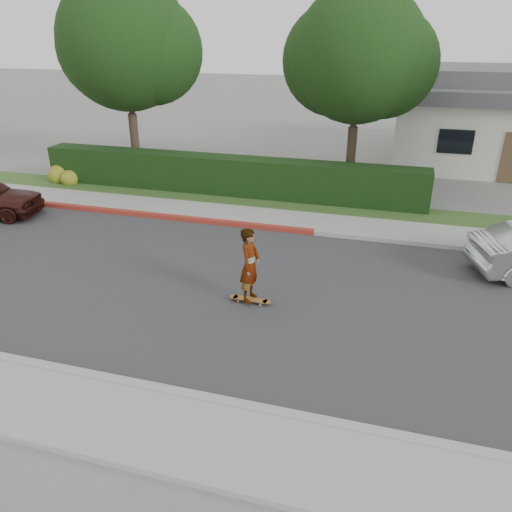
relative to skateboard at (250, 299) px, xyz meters
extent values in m
plane|color=slate|center=(-0.28, 0.56, -0.09)|extent=(120.00, 120.00, 0.00)
cube|color=#2D2D30|center=(-0.28, 0.56, -0.08)|extent=(60.00, 8.00, 0.01)
cube|color=#9E9E99|center=(-0.28, -3.54, -0.01)|extent=(60.00, 0.20, 0.15)
cube|color=gray|center=(-0.28, -4.44, -0.03)|extent=(60.00, 1.60, 0.12)
cube|color=#9E9E99|center=(-0.28, 4.66, -0.01)|extent=(60.00, 0.20, 0.15)
cube|color=maroon|center=(-5.28, 4.66, -0.01)|extent=(12.00, 0.21, 0.15)
cube|color=gray|center=(-0.28, 5.56, -0.03)|extent=(60.00, 1.60, 0.12)
cube|color=#2D4C1E|center=(-0.28, 7.16, -0.04)|extent=(60.00, 1.60, 0.10)
cube|color=black|center=(-3.28, 7.76, 0.66)|extent=(15.00, 1.00, 1.50)
sphere|color=#2D4C19|center=(-10.48, 7.36, 0.26)|extent=(0.90, 0.90, 0.90)
sphere|color=#2D4C19|center=(-9.88, 7.16, 0.21)|extent=(0.70, 0.70, 0.70)
cylinder|color=#33261C|center=(-7.78, 9.06, 1.26)|extent=(0.36, 0.36, 2.70)
cylinder|color=#33261C|center=(-7.78, 9.06, 3.29)|extent=(0.24, 0.24, 2.25)
sphere|color=black|center=(-7.78, 9.06, 5.31)|extent=(5.20, 5.20, 5.20)
sphere|color=black|center=(-8.58, 9.46, 5.11)|extent=(4.42, 4.42, 4.42)
sphere|color=black|center=(-6.88, 9.36, 5.01)|extent=(4.16, 4.16, 4.16)
cylinder|color=#33261C|center=(1.22, 9.56, 1.17)|extent=(0.36, 0.36, 2.52)
cylinder|color=#33261C|center=(1.22, 9.56, 3.06)|extent=(0.24, 0.24, 2.10)
sphere|color=black|center=(1.22, 9.56, 4.95)|extent=(4.80, 4.80, 4.80)
sphere|color=black|center=(0.42, 9.96, 4.75)|extent=(4.08, 4.08, 4.08)
sphere|color=black|center=(2.12, 9.86, 4.65)|extent=(3.84, 3.84, 3.84)
cube|color=beige|center=(7.72, 16.56, 1.41)|extent=(10.00, 8.00, 3.00)
cube|color=black|center=(5.22, 12.54, 1.51)|extent=(1.40, 0.06, 1.00)
cylinder|color=#B87B32|center=(-0.27, -0.07, -0.05)|extent=(0.05, 0.03, 0.05)
cylinder|color=#B87B32|center=(-0.27, 0.08, -0.05)|extent=(0.05, 0.03, 0.05)
cylinder|color=#B87B32|center=(0.27, -0.08, -0.05)|extent=(0.05, 0.03, 0.05)
cylinder|color=#B87B32|center=(0.27, 0.07, -0.05)|extent=(0.05, 0.03, 0.05)
cube|color=silver|center=(-0.27, 0.00, -0.01)|extent=(0.05, 0.16, 0.02)
cube|color=silver|center=(0.27, 0.00, -0.01)|extent=(0.05, 0.16, 0.02)
cube|color=brown|center=(0.00, 0.00, 0.01)|extent=(0.82, 0.21, 0.02)
cylinder|color=brown|center=(-0.41, 0.01, 0.01)|extent=(0.20, 0.20, 0.02)
cylinder|color=brown|center=(0.41, -0.01, 0.01)|extent=(0.20, 0.20, 0.02)
imported|color=white|center=(0.00, 0.00, 0.90)|extent=(0.50, 0.69, 1.78)
camera|label=1|loc=(2.97, -9.84, 5.85)|focal=35.00mm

